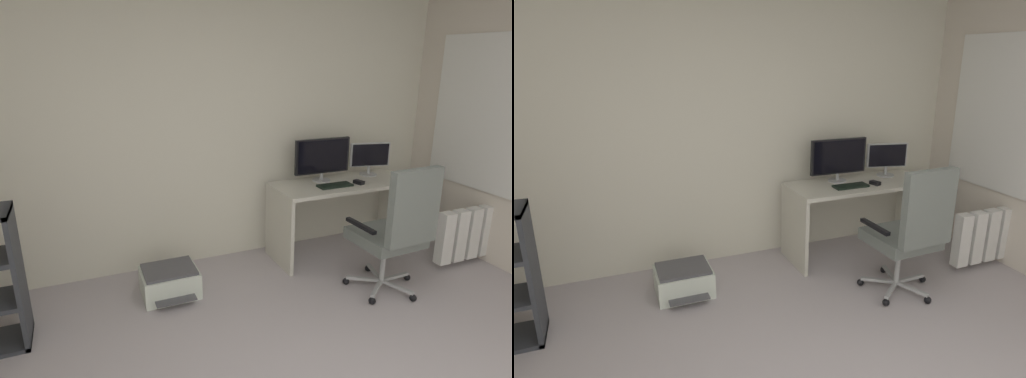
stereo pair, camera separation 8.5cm
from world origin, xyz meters
The scene contains 11 objects.
wall_back centered at (0.00, 2.77, 1.28)m, with size 5.13×0.10×2.55m, color silver.
window_pane centered at (2.56, 1.63, 1.42)m, with size 0.01×1.47×1.38m, color white.
window_frame centered at (2.55, 1.63, 1.42)m, with size 0.02×1.55×1.46m, color white.
desk centered at (1.36, 2.33, 0.55)m, with size 1.44×0.58×0.75m.
monitor_main centered at (1.18, 2.45, 0.99)m, with size 0.59×0.18×0.42m.
monitor_secondary centered at (1.75, 2.45, 0.95)m, with size 0.42×0.18×0.34m.
keyboard centered at (1.20, 2.23, 0.76)m, with size 0.34×0.13×0.02m, color black.
computer_mouse centered at (1.46, 2.21, 0.77)m, with size 0.06×0.10×0.03m, color black.
office_chair centered at (1.29, 1.45, 0.61)m, with size 0.63×0.64×1.14m.
printer centered at (-0.43, 2.18, 0.12)m, with size 0.46×0.46×0.25m.
radiator centered at (2.47, 1.63, 0.31)m, with size 0.98×0.10×0.50m.
Camera 2 is at (-0.94, -1.10, 1.94)m, focal length 30.05 mm.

